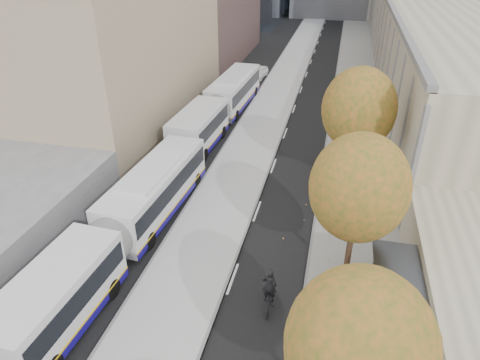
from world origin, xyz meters
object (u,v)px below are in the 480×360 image
(bus_near, at_px, (122,226))
(distant_car, at_px, (258,72))
(bus_far, at_px, (221,104))
(bus_shelter, at_px, (402,285))
(cyclist, at_px, (269,294))

(bus_near, relative_size, distant_car, 4.52)
(bus_far, bearing_deg, distant_car, 90.31)
(bus_far, bearing_deg, bus_shelter, -54.25)
(bus_shelter, distance_m, cyclist, 5.51)
(bus_near, xyz_separation_m, distant_car, (0.64, 32.57, -0.91))
(bus_far, xyz_separation_m, distant_car, (0.57, 14.08, -0.97))
(bus_near, distance_m, bus_far, 18.49)
(bus_near, height_order, bus_far, bus_far)
(bus_near, height_order, cyclist, bus_near)
(bus_shelter, distance_m, bus_far, 24.25)
(cyclist, xyz_separation_m, distant_car, (-7.36, 34.79, -0.18))
(bus_near, xyz_separation_m, cyclist, (8.00, -2.22, -0.73))
(bus_far, relative_size, cyclist, 8.03)
(distant_car, bearing_deg, bus_far, -85.93)
(bus_near, distance_m, distant_car, 32.59)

